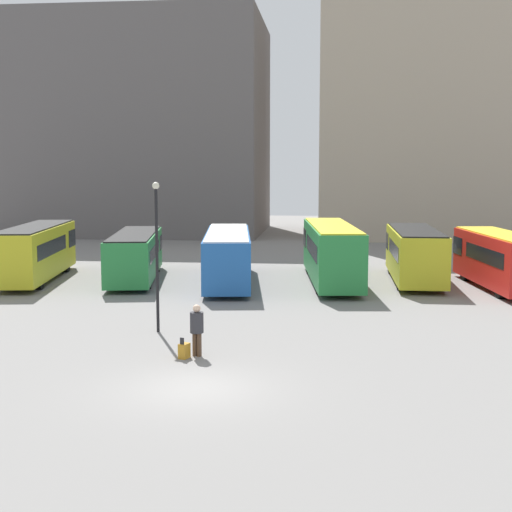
# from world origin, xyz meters

# --- Properties ---
(ground_plane) EXTENTS (160.00, 160.00, 0.00)m
(ground_plane) POSITION_xyz_m (0.00, 0.00, 0.00)
(ground_plane) COLOR slate
(building_block_left) EXTENTS (26.39, 17.43, 21.36)m
(building_block_left) POSITION_xyz_m (-16.11, 52.48, 10.68)
(building_block_left) COLOR #5B5656
(building_block_left) RESTS_ON ground_plane
(building_block_right) EXTENTS (20.04, 17.75, 26.15)m
(building_block_right) POSITION_xyz_m (12.94, 52.48, 13.08)
(building_block_right) COLOR tan
(building_block_right) RESTS_ON ground_plane
(bus_0) EXTENTS (3.99, 10.93, 3.20)m
(bus_0) POSITION_xyz_m (-13.23, 19.73, 1.74)
(bus_0) COLOR gold
(bus_0) RESTS_ON ground_plane
(bus_1) EXTENTS (4.15, 10.72, 2.79)m
(bus_1) POSITION_xyz_m (-7.46, 20.44, 1.52)
(bus_1) COLOR #237A38
(bus_1) RESTS_ON ground_plane
(bus_2) EXTENTS (3.97, 12.08, 2.97)m
(bus_2) POSITION_xyz_m (-1.88, 19.88, 1.62)
(bus_2) COLOR #1E56A3
(bus_2) RESTS_ON ground_plane
(bus_3) EXTENTS (3.61, 11.99, 3.36)m
(bus_3) POSITION_xyz_m (4.03, 20.54, 1.83)
(bus_3) COLOR #237A38
(bus_3) RESTS_ON ground_plane
(bus_4) EXTENTS (2.66, 9.80, 3.07)m
(bus_4) POSITION_xyz_m (8.85, 21.43, 1.67)
(bus_4) COLOR gold
(bus_4) RESTS_ON ground_plane
(bus_5) EXTENTS (3.51, 9.69, 3.05)m
(bus_5) POSITION_xyz_m (13.20, 19.42, 1.65)
(bus_5) COLOR red
(bus_5) RESTS_ON ground_plane
(traveler) EXTENTS (0.60, 0.60, 1.83)m
(traveler) POSITION_xyz_m (-0.64, 3.67, 1.09)
(traveler) COLOR #4C3828
(traveler) RESTS_ON ground_plane
(suitcase) EXTENTS (0.39, 0.46, 0.76)m
(suitcase) POSITION_xyz_m (-1.02, 3.33, 0.27)
(suitcase) COLOR #B27A1E
(suitcase) RESTS_ON ground_plane
(lamp_post_1) EXTENTS (0.28, 0.28, 6.00)m
(lamp_post_1) POSITION_xyz_m (-2.89, 7.22, 3.51)
(lamp_post_1) COLOR black
(lamp_post_1) RESTS_ON ground_plane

